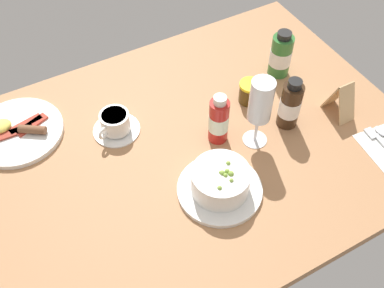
# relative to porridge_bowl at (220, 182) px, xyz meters

# --- Properties ---
(ground_plane) EXTENTS (1.10, 0.84, 0.03)m
(ground_plane) POSITION_rel_porridge_bowl_xyz_m (0.03, 0.16, -0.05)
(ground_plane) COLOR #A8754C
(porridge_bowl) EXTENTS (0.20, 0.20, 0.08)m
(porridge_bowl) POSITION_rel_porridge_bowl_xyz_m (0.00, 0.00, 0.00)
(porridge_bowl) COLOR white
(porridge_bowl) RESTS_ON ground_plane
(coffee_cup) EXTENTS (0.12, 0.12, 0.06)m
(coffee_cup) POSITION_rel_porridge_bowl_xyz_m (-0.14, 0.29, -0.01)
(coffee_cup) COLOR white
(coffee_cup) RESTS_ON ground_plane
(wine_glass) EXTENTS (0.06, 0.06, 0.20)m
(wine_glass) POSITION_rel_porridge_bowl_xyz_m (0.16, 0.09, 0.10)
(wine_glass) COLOR white
(wine_glass) RESTS_ON ground_plane
(jam_jar) EXTENTS (0.06, 0.06, 0.06)m
(jam_jar) POSITION_rel_porridge_bowl_xyz_m (0.23, 0.22, -0.00)
(jam_jar) COLOR #473210
(jam_jar) RESTS_ON ground_plane
(sauce_bottle_brown) EXTENTS (0.06, 0.06, 0.15)m
(sauce_bottle_brown) POSITION_rel_porridge_bowl_xyz_m (0.27, 0.10, 0.03)
(sauce_bottle_brown) COLOR #382314
(sauce_bottle_brown) RESTS_ON ground_plane
(sauce_bottle_green) EXTENTS (0.06, 0.06, 0.14)m
(sauce_bottle_green) POSITION_rel_porridge_bowl_xyz_m (0.37, 0.28, 0.03)
(sauce_bottle_green) COLOR #337233
(sauce_bottle_green) RESTS_ON ground_plane
(sauce_bottle_red) EXTENTS (0.05, 0.05, 0.15)m
(sauce_bottle_red) POSITION_rel_porridge_bowl_xyz_m (0.08, 0.15, 0.03)
(sauce_bottle_red) COLOR #B21E19
(sauce_bottle_red) RESTS_ON ground_plane
(breakfast_plate) EXTENTS (0.24, 0.24, 0.04)m
(breakfast_plate) POSITION_rel_porridge_bowl_xyz_m (-0.37, 0.41, -0.03)
(breakfast_plate) COLOR white
(breakfast_plate) RESTS_ON ground_plane
(menu_card) EXTENTS (0.05, 0.08, 0.11)m
(menu_card) POSITION_rel_porridge_bowl_xyz_m (0.41, 0.06, 0.02)
(menu_card) COLOR tan
(menu_card) RESTS_ON ground_plane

